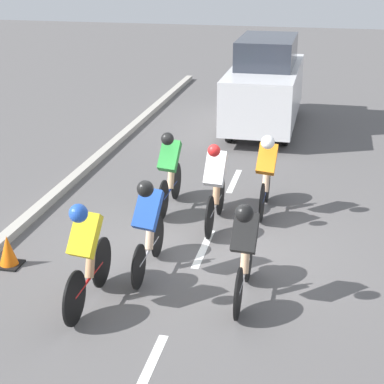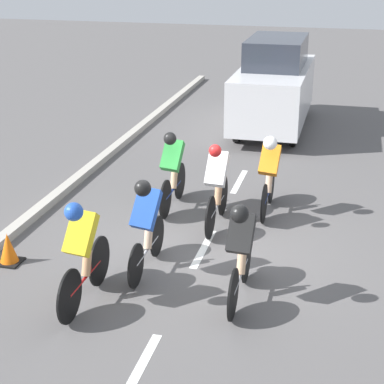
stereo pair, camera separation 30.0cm
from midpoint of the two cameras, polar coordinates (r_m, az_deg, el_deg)
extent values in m
plane|color=#565454|center=(10.22, 1.83, -5.15)|extent=(60.00, 60.00, 0.00)
cube|color=white|center=(7.60, -3.52, -15.41)|extent=(0.12, 1.40, 0.01)
cube|color=white|center=(10.25, 1.88, -5.04)|extent=(0.12, 1.40, 0.01)
cube|color=white|center=(13.15, 4.88, 0.94)|extent=(0.12, 1.40, 0.01)
cube|color=#A8A399|center=(11.27, -14.24, -2.83)|extent=(0.20, 26.75, 0.14)
cylinder|color=black|center=(9.21, 5.81, -5.96)|extent=(0.03, 0.69, 0.69)
cylinder|color=black|center=(8.32, 4.72, -9.09)|extent=(0.03, 0.69, 0.69)
cylinder|color=#B7B7BC|center=(8.76, 5.29, -7.45)|extent=(0.04, 1.02, 0.04)
cylinder|color=#B7B7BC|center=(8.82, 5.53, -5.71)|extent=(0.04, 0.04, 0.42)
cylinder|color=green|center=(8.76, 5.37, -6.72)|extent=(0.07, 0.07, 0.16)
cylinder|color=#DBAD84|center=(8.74, 5.41, -6.18)|extent=(0.12, 0.23, 0.36)
cube|color=black|center=(8.37, 5.41, -3.69)|extent=(0.34, 0.46, 0.55)
sphere|color=black|center=(8.02, 5.32, -1.96)|extent=(0.24, 0.24, 0.24)
cylinder|color=black|center=(11.41, 3.53, -0.31)|extent=(0.03, 0.72, 0.72)
cylinder|color=black|center=(10.47, 2.47, -2.31)|extent=(0.03, 0.72, 0.72)
cylinder|color=#B7B7BC|center=(10.94, 3.02, -1.27)|extent=(0.04, 1.03, 0.04)
cylinder|color=#B7B7BC|center=(11.03, 3.23, 0.09)|extent=(0.04, 0.04, 0.42)
cylinder|color=yellow|center=(10.95, 3.08, -0.69)|extent=(0.07, 0.07, 0.16)
cylinder|color=tan|center=(10.94, 3.12, -0.25)|extent=(0.12, 0.23, 0.36)
cube|color=white|center=(10.60, 3.05, 2.07)|extent=(0.34, 0.49, 0.60)
sphere|color=red|center=(10.27, 2.91, 3.68)|extent=(0.21, 0.21, 0.21)
cylinder|color=black|center=(12.13, -0.37, 0.99)|extent=(0.03, 0.70, 0.70)
cylinder|color=black|center=(11.25, -1.62, -0.67)|extent=(0.03, 0.70, 0.70)
cylinder|color=navy|center=(11.69, -0.97, 0.19)|extent=(0.04, 0.98, 0.04)
cylinder|color=navy|center=(11.77, -0.76, 1.44)|extent=(0.04, 0.04, 0.42)
cylinder|color=white|center=(11.70, -0.91, 0.74)|extent=(0.07, 0.07, 0.16)
cylinder|color=#DBAD84|center=(11.69, -0.88, 1.14)|extent=(0.12, 0.23, 0.36)
cube|color=green|center=(11.36, -1.00, 3.27)|extent=(0.37, 0.48, 0.59)
sphere|color=black|center=(11.04, -1.19, 4.77)|extent=(0.22, 0.22, 0.22)
cylinder|color=black|center=(9.16, -7.30, -6.11)|extent=(0.03, 0.72, 0.72)
cylinder|color=black|center=(8.34, -9.81, -9.15)|extent=(0.03, 0.72, 0.72)
cylinder|color=red|center=(8.75, -8.49, -7.56)|extent=(0.04, 1.01, 0.04)
cylinder|color=red|center=(8.79, -8.13, -5.83)|extent=(0.04, 0.04, 0.42)
cylinder|color=white|center=(8.74, -8.40, -6.83)|extent=(0.07, 0.07, 0.16)
cylinder|color=tan|center=(8.72, -8.36, -6.29)|extent=(0.12, 0.23, 0.36)
cube|color=yellow|center=(8.34, -8.83, -3.65)|extent=(0.37, 0.49, 0.61)
sphere|color=blue|center=(7.99, -9.41, -1.76)|extent=(0.24, 0.24, 0.24)
cylinder|color=black|center=(9.92, -2.25, -3.95)|extent=(0.03, 0.64, 0.64)
cylinder|color=black|center=(9.05, -4.06, -6.58)|extent=(0.03, 0.64, 0.64)
cylinder|color=#B7B7BC|center=(9.48, -3.11, -5.20)|extent=(0.04, 1.01, 0.04)
cylinder|color=#B7B7BC|center=(9.54, -2.82, -3.62)|extent=(0.04, 0.04, 0.42)
cylinder|color=green|center=(9.48, -3.03, -4.53)|extent=(0.07, 0.07, 0.16)
cylinder|color=beige|center=(9.47, -3.00, -4.03)|extent=(0.12, 0.23, 0.36)
cube|color=blue|center=(9.09, -3.17, -1.49)|extent=(0.39, 0.50, 0.63)
sphere|color=black|center=(8.74, -3.42, 0.34)|extent=(0.23, 0.23, 0.23)
cylinder|color=black|center=(12.03, 7.78, 0.61)|extent=(0.03, 0.69, 0.69)
cylinder|color=black|center=(11.15, 7.19, -1.05)|extent=(0.03, 0.69, 0.69)
cylinder|color=navy|center=(11.59, 7.50, -0.19)|extent=(0.04, 0.95, 0.04)
cylinder|color=navy|center=(11.67, 7.65, 1.06)|extent=(0.04, 0.04, 0.42)
cylinder|color=yellow|center=(11.60, 7.55, 0.36)|extent=(0.07, 0.07, 0.16)
cylinder|color=beige|center=(11.59, 7.58, 0.77)|extent=(0.12, 0.23, 0.36)
cube|color=orange|center=(11.26, 7.70, 2.86)|extent=(0.36, 0.47, 0.57)
sphere|color=white|center=(10.94, 7.76, 4.33)|extent=(0.24, 0.24, 0.24)
cylinder|color=black|center=(15.59, 9.55, 5.19)|extent=(0.14, 0.64, 0.64)
cylinder|color=black|center=(15.75, 4.60, 5.58)|extent=(0.14, 0.64, 0.64)
cylinder|color=black|center=(18.29, 10.35, 7.50)|extent=(0.14, 0.64, 0.64)
cylinder|color=black|center=(18.43, 6.10, 7.82)|extent=(0.14, 0.64, 0.64)
cube|color=silver|center=(16.85, 7.79, 8.76)|extent=(1.70, 4.51, 1.30)
cube|color=#2D333D|center=(16.89, 8.06, 12.25)|extent=(1.39, 2.48, 0.71)
cube|color=black|center=(10.15, -15.08, -6.03)|extent=(0.36, 0.36, 0.03)
cone|color=orange|center=(10.04, -15.21, -4.78)|extent=(0.28, 0.28, 0.46)
camera|label=1|loc=(0.15, -89.13, 0.34)|focal=60.00mm
camera|label=2|loc=(0.15, 90.87, -0.34)|focal=60.00mm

